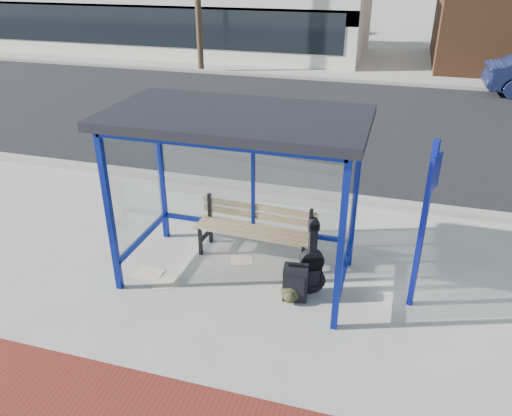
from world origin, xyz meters
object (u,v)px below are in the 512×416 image
(bench, at_px, (256,227))
(backpack, at_px, (290,292))
(suitcase, at_px, (295,283))
(guitar_bag, at_px, (311,268))

(bench, relative_size, backpack, 5.76)
(suitcase, relative_size, backpack, 1.76)
(bench, relative_size, suitcase, 3.28)
(guitar_bag, distance_m, backpack, 0.43)
(bench, bearing_deg, suitcase, -45.82)
(guitar_bag, distance_m, suitcase, 0.31)
(bench, bearing_deg, guitar_bag, -32.85)
(backpack, bearing_deg, suitcase, 45.03)
(bench, xyz_separation_m, suitcase, (0.82, -0.92, -0.23))
(guitar_bag, relative_size, backpack, 3.35)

